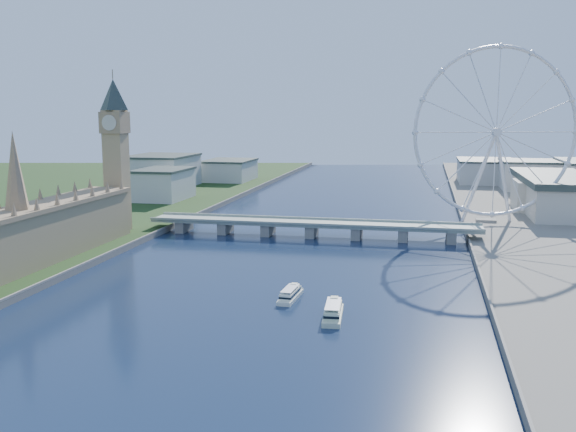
% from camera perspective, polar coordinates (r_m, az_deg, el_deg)
% --- Properties ---
extents(parliament_range, '(24.00, 200.00, 70.00)m').
position_cam_1_polar(parliament_range, '(352.70, -22.76, -1.85)').
color(parliament_range, tan).
rests_on(parliament_range, ground).
extents(big_ben, '(20.02, 20.02, 110.00)m').
position_cam_1_polar(big_ben, '(439.88, -15.11, 6.93)').
color(big_ben, tan).
rests_on(big_ben, ground).
extents(westminster_bridge, '(220.00, 22.00, 9.50)m').
position_cam_1_polar(westminster_bridge, '(426.45, 2.14, -0.93)').
color(westminster_bridge, gray).
rests_on(westminster_bridge, ground).
extents(london_eye, '(113.60, 39.12, 124.30)m').
position_cam_1_polar(london_eye, '(471.26, 18.03, 7.05)').
color(london_eye, silver).
rests_on(london_eye, ground).
extents(county_hall, '(54.00, 144.00, 35.00)m').
position_cam_1_polar(county_hall, '(559.25, 22.52, 0.11)').
color(county_hall, beige).
rests_on(county_hall, ground).
extents(city_skyline, '(505.00, 280.00, 32.00)m').
position_cam_1_polar(city_skyline, '(677.52, 9.24, 3.63)').
color(city_skyline, beige).
rests_on(city_skyline, ground).
extents(tour_boat_near, '(8.09, 26.02, 5.63)m').
position_cam_1_polar(tour_boat_near, '(286.05, 0.18, -7.41)').
color(tour_boat_near, white).
rests_on(tour_boat_near, ground).
extents(tour_boat_far, '(9.79, 30.10, 6.54)m').
position_cam_1_polar(tour_boat_far, '(261.92, 4.02, -9.02)').
color(tour_boat_far, beige).
rests_on(tour_boat_far, ground).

